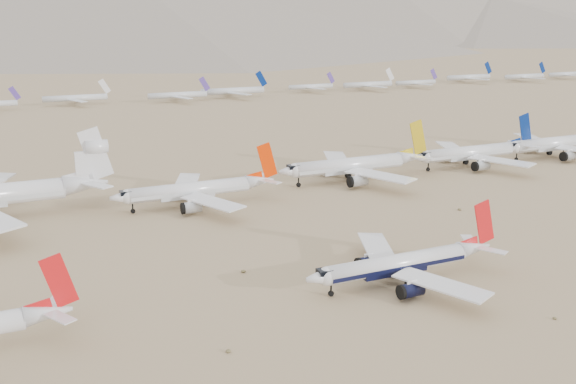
% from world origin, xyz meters
% --- Properties ---
extents(ground, '(7000.00, 7000.00, 0.00)m').
position_xyz_m(ground, '(0.00, 0.00, 0.00)').
color(ground, '#7F6449').
rests_on(ground, ground).
extents(main_airliner, '(41.06, 40.10, 14.49)m').
position_xyz_m(main_airliner, '(-3.48, -3.25, 3.98)').
color(main_airliner, silver).
rests_on(main_airliner, ground).
extents(row2_navy_widebody, '(48.72, 47.65, 17.33)m').
position_xyz_m(row2_navy_widebody, '(77.52, 71.94, 4.84)').
color(row2_navy_widebody, silver).
rests_on(row2_navy_widebody, ground).
extents(row2_gold_tail, '(50.69, 49.58, 18.05)m').
position_xyz_m(row2_gold_tail, '(29.39, 71.37, 5.05)').
color(row2_gold_tail, silver).
rests_on(row2_gold_tail, ground).
extents(row2_orange_tail, '(44.98, 44.01, 16.05)m').
position_xyz_m(row2_orange_tail, '(-24.66, 65.04, 4.50)').
color(row2_orange_tail, silver).
rests_on(row2_orange_tail, ground).
extents(row2_blue_far, '(51.10, 49.96, 18.16)m').
position_xyz_m(row2_blue_far, '(116.94, 71.34, 5.06)').
color(row2_blue_far, silver).
rests_on(row2_blue_far, ground).
extents(distant_storage_row, '(678.25, 59.38, 14.49)m').
position_xyz_m(distant_storage_row, '(70.21, 297.77, 4.31)').
color(distant_storage_row, silver).
rests_on(distant_storage_row, ground).
extents(foothills, '(4637.50, 1395.00, 155.00)m').
position_xyz_m(foothills, '(526.68, 1100.00, 67.15)').
color(foothills, slate).
rests_on(foothills, ground).
extents(desert_scrub, '(274.26, 121.67, 0.63)m').
position_xyz_m(desert_scrub, '(-5.03, -28.97, 0.29)').
color(desert_scrub, brown).
rests_on(desert_scrub, ground).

